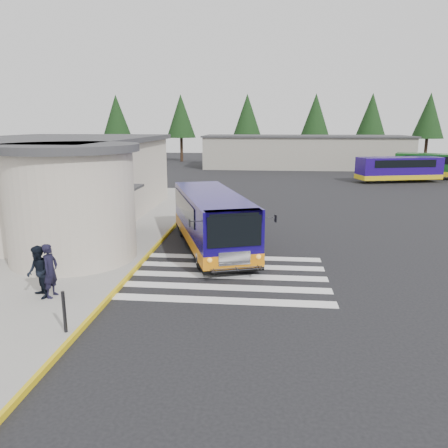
# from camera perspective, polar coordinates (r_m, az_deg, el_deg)

# --- Properties ---
(ground) EXTENTS (140.00, 140.00, 0.00)m
(ground) POSITION_cam_1_polar(r_m,az_deg,el_deg) (17.71, 1.75, -5.98)
(ground) COLOR black
(ground) RESTS_ON ground
(sidewalk) EXTENTS (10.00, 34.00, 0.15)m
(sidewalk) POSITION_cam_1_polar(r_m,az_deg,el_deg) (23.74, -19.77, -1.63)
(sidewalk) COLOR gray
(sidewalk) RESTS_ON ground
(curb_strip) EXTENTS (0.12, 34.00, 0.16)m
(curb_strip) POSITION_cam_1_polar(r_m,az_deg,el_deg) (22.09, -8.08, -2.02)
(curb_strip) COLOR gold
(curb_strip) RESTS_ON ground
(station_building) EXTENTS (12.70, 18.70, 4.80)m
(station_building) POSITION_cam_1_polar(r_m,az_deg,el_deg) (26.66, -21.14, 5.27)
(station_building) COLOR #B9AF9C
(station_building) RESTS_ON ground
(crosswalk) EXTENTS (8.00, 5.35, 0.01)m
(crosswalk) POSITION_cam_1_polar(r_m,az_deg,el_deg) (17.00, -0.13, -6.79)
(crosswalk) COLOR silver
(crosswalk) RESTS_ON ground
(depot_building) EXTENTS (26.40, 8.40, 4.20)m
(depot_building) POSITION_cam_1_polar(r_m,az_deg,el_deg) (59.03, 10.51, 9.28)
(depot_building) COLOR gray
(depot_building) RESTS_ON ground
(tree_line) EXTENTS (58.40, 4.40, 10.00)m
(tree_line) POSITION_cam_1_polar(r_m,az_deg,el_deg) (66.92, 10.36, 13.71)
(tree_line) COLOR black
(tree_line) RESTS_ON ground
(transit_bus) EXTENTS (5.44, 9.47, 2.61)m
(transit_bus) POSITION_cam_1_polar(r_m,az_deg,el_deg) (20.36, -1.58, 0.20)
(transit_bus) COLOR #12075A
(transit_bus) RESTS_ON ground
(pedestrian_a) EXTENTS (0.48, 0.69, 1.81)m
(pedestrian_a) POSITION_cam_1_polar(r_m,az_deg,el_deg) (15.48, -21.74, -5.67)
(pedestrian_a) COLOR black
(pedestrian_a) RESTS_ON sidewalk
(pedestrian_b) EXTENTS (1.07, 1.07, 1.75)m
(pedestrian_b) POSITION_cam_1_polar(r_m,az_deg,el_deg) (15.55, -23.07, -5.82)
(pedestrian_b) COLOR black
(pedestrian_b) RESTS_ON sidewalk
(bollard) EXTENTS (0.10, 0.10, 1.19)m
(bollard) POSITION_cam_1_polar(r_m,az_deg,el_deg) (12.91, -20.14, -10.73)
(bollard) COLOR black
(bollard) RESTS_ON sidewalk
(far_bus_a) EXTENTS (8.60, 4.33, 2.14)m
(far_bus_a) POSITION_cam_1_polar(r_m,az_deg,el_deg) (47.11, 21.88, 6.78)
(far_bus_a) COLOR #1C0862
(far_bus_a) RESTS_ON ground
(far_bus_b) EXTENTS (9.04, 5.40, 2.26)m
(far_bus_b) POSITION_cam_1_polar(r_m,az_deg,el_deg) (51.73, 26.33, 6.94)
(far_bus_b) COLOR #124516
(far_bus_b) RESTS_ON ground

